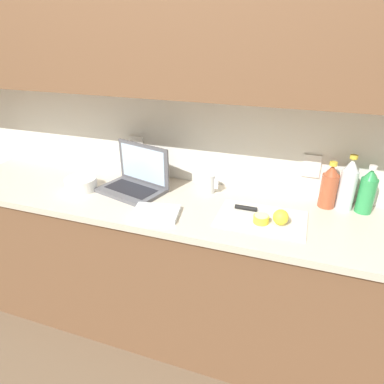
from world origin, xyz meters
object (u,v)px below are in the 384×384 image
at_px(bottle_oil_tall, 348,185).
at_px(measuring_cup, 208,183).
at_px(bottle_green_soda, 329,187).
at_px(cutting_board, 261,219).
at_px(laptop, 136,180).
at_px(bottle_water_clear, 367,191).
at_px(bowl_white, 81,184).
at_px(lemon_whole_beside, 281,217).
at_px(knife, 252,209).
at_px(lemon_half_cut, 261,219).

bearing_deg(bottle_oil_tall, measuring_cup, -176.94).
bearing_deg(bottle_green_soda, cutting_board, -140.10).
bearing_deg(laptop, bottle_water_clear, 22.00).
bearing_deg(bottle_water_clear, measuring_cup, -177.29).
height_order(bottle_oil_tall, bowl_white, bottle_oil_tall).
height_order(cutting_board, measuring_cup, measuring_cup).
distance_m(laptop, cutting_board, 0.73).
xyz_separation_m(laptop, lemon_whole_beside, (0.81, -0.13, -0.02)).
xyz_separation_m(cutting_board, bottle_green_soda, (0.29, 0.24, 0.11)).
bearing_deg(measuring_cup, bottle_green_soda, 3.47).
bearing_deg(bottle_oil_tall, bottle_green_soda, 180.00).
height_order(cutting_board, bowl_white, bowl_white).
height_order(knife, lemon_half_cut, lemon_half_cut).
bearing_deg(bowl_white, knife, 2.96).
relative_size(bottle_water_clear, bowl_white, 1.39).
xyz_separation_m(cutting_board, bottle_oil_tall, (0.37, 0.24, 0.13)).
height_order(laptop, bottle_water_clear, laptop).
bearing_deg(bottle_oil_tall, cutting_board, -146.95).
bearing_deg(knife, bottle_green_soda, 28.92).
bearing_deg(knife, bowl_white, -176.65).
bearing_deg(bowl_white, cutting_board, -0.24).
distance_m(knife, bowl_white, 0.96).
height_order(laptop, bottle_green_soda, laptop).
bearing_deg(bowl_white, lemon_half_cut, -2.68).
height_order(laptop, bowl_white, laptop).
distance_m(laptop, bottle_green_soda, 1.02).
bearing_deg(lemon_half_cut, bowl_white, 177.32).
xyz_separation_m(bottle_oil_tall, measuring_cup, (-0.70, -0.04, -0.08)).
bearing_deg(lemon_half_cut, bottle_oil_tall, 37.72).
bearing_deg(measuring_cup, cutting_board, -31.93).
bearing_deg(bottle_green_soda, bottle_water_clear, -0.00).
xyz_separation_m(lemon_whole_beside, measuring_cup, (-0.42, 0.23, 0.01)).
xyz_separation_m(laptop, bowl_white, (-0.29, -0.10, -0.03)).
bearing_deg(lemon_half_cut, cutting_board, 94.08).
height_order(bottle_oil_tall, bottle_water_clear, bottle_oil_tall).
relative_size(cutting_board, bottle_green_soda, 1.73).
distance_m(laptop, bottle_oil_tall, 1.10).
bearing_deg(lemon_whole_beside, knife, 151.04).
xyz_separation_m(lemon_half_cut, bottle_oil_tall, (0.37, 0.29, 0.10)).
xyz_separation_m(lemon_whole_beside, bottle_green_soda, (0.20, 0.27, 0.07)).
height_order(laptop, bottle_oil_tall, bottle_oil_tall).
bearing_deg(bottle_oil_tall, lemon_whole_beside, -136.46).
bearing_deg(laptop, bottle_green_soda, 23.12).
bearing_deg(bottle_water_clear, bottle_green_soda, 180.00).
bearing_deg(laptop, lemon_half_cut, 3.73).
bearing_deg(lemon_whole_beside, bowl_white, 178.37).
relative_size(knife, lemon_half_cut, 3.54).
xyz_separation_m(bottle_green_soda, bottle_oil_tall, (0.08, 0.00, 0.02)).
xyz_separation_m(cutting_board, knife, (-0.06, 0.05, 0.01)).
bearing_deg(bottle_green_soda, bowl_white, -169.64).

